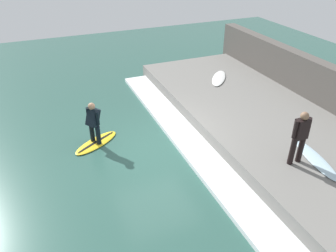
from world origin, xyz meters
TOP-DOWN VIEW (x-y plane):
  - ground_plane at (0.00, 0.00)m, footprint 28.00×28.00m
  - concrete_ledge at (3.79, 0.00)m, footprint 4.40×11.46m
  - back_wall at (6.24, 0.00)m, footprint 0.50×12.03m
  - wave_foam_crest at (1.11, 0.00)m, footprint 0.96×10.88m
  - surfboard_riding at (-1.61, 0.96)m, footprint 1.70×1.34m
  - surfer_riding at (-1.61, 0.96)m, footprint 0.52×0.53m
  - surfer_waiting_near at (2.94, -2.75)m, footprint 0.51×0.23m
  - surfboard_waiting_near at (3.55, -2.91)m, footprint 0.80×1.93m
  - surfboard_spare at (4.01, 3.01)m, footprint 1.46×1.68m

SIDE VIEW (x-z plane):
  - ground_plane at x=0.00m, z-range 0.00..0.00m
  - surfboard_riding at x=-1.61m, z-range 0.00..0.06m
  - wave_foam_crest at x=1.11m, z-range 0.00..0.14m
  - concrete_ledge at x=3.79m, z-range 0.00..0.53m
  - surfboard_waiting_near at x=3.55m, z-range 0.53..0.59m
  - surfboard_spare at x=4.01m, z-range 0.53..0.59m
  - surfer_riding at x=-1.61m, z-range 0.14..1.51m
  - back_wall at x=6.24m, z-range 0.00..1.93m
  - surfer_waiting_near at x=2.94m, z-range 0.62..2.13m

